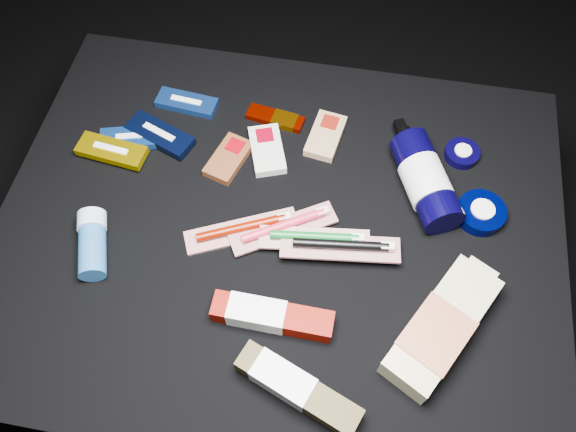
% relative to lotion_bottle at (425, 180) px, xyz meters
% --- Properties ---
extents(ground, '(3.00, 3.00, 0.00)m').
position_rel_lotion_bottle_xyz_m(ground, '(-0.24, -0.11, -0.44)').
color(ground, black).
rests_on(ground, ground).
extents(cloth_table, '(0.98, 0.78, 0.40)m').
position_rel_lotion_bottle_xyz_m(cloth_table, '(-0.24, -0.11, -0.24)').
color(cloth_table, black).
rests_on(cloth_table, ground).
extents(luna_bar_0, '(0.12, 0.06, 0.02)m').
position_rel_lotion_bottle_xyz_m(luna_bar_0, '(-0.47, 0.12, -0.03)').
color(luna_bar_0, '#1945A1').
rests_on(luna_bar_0, cloth_table).
extents(luna_bar_1, '(0.13, 0.08, 0.02)m').
position_rel_lotion_bottle_xyz_m(luna_bar_1, '(-0.54, 0.02, -0.03)').
color(luna_bar_1, '#1951B0').
rests_on(luna_bar_1, cloth_table).
extents(luna_bar_2, '(0.14, 0.09, 0.02)m').
position_rel_lotion_bottle_xyz_m(luna_bar_2, '(-0.49, 0.03, -0.02)').
color(luna_bar_2, black).
rests_on(luna_bar_2, cloth_table).
extents(luna_bar_3, '(0.13, 0.06, 0.02)m').
position_rel_lotion_bottle_xyz_m(luna_bar_3, '(-0.57, -0.02, -0.02)').
color(luna_bar_3, '#C29F00').
rests_on(luna_bar_3, cloth_table).
extents(clif_bar_0, '(0.08, 0.11, 0.02)m').
position_rel_lotion_bottle_xyz_m(clif_bar_0, '(-0.35, 0.01, -0.03)').
color(clif_bar_0, brown).
rests_on(clif_bar_0, cloth_table).
extents(clif_bar_1, '(0.09, 0.12, 0.02)m').
position_rel_lotion_bottle_xyz_m(clif_bar_1, '(-0.29, 0.04, -0.03)').
color(clif_bar_1, silver).
rests_on(clif_bar_1, cloth_table).
extents(clif_bar_2, '(0.07, 0.11, 0.02)m').
position_rel_lotion_bottle_xyz_m(clif_bar_2, '(-0.19, 0.09, -0.03)').
color(clif_bar_2, tan).
rests_on(clif_bar_2, cloth_table).
extents(power_bar, '(0.11, 0.05, 0.01)m').
position_rel_lotion_bottle_xyz_m(power_bar, '(-0.28, 0.11, -0.03)').
color(power_bar, '#730B00').
rests_on(power_bar, cloth_table).
extents(lotion_bottle, '(0.14, 0.23, 0.07)m').
position_rel_lotion_bottle_xyz_m(lotion_bottle, '(0.00, 0.00, 0.00)').
color(lotion_bottle, black).
rests_on(lotion_bottle, cloth_table).
extents(cream_tin_upper, '(0.06, 0.06, 0.02)m').
position_rel_lotion_bottle_xyz_m(cream_tin_upper, '(0.07, 0.09, -0.03)').
color(cream_tin_upper, black).
rests_on(cream_tin_upper, cloth_table).
extents(cream_tin_lower, '(0.08, 0.08, 0.03)m').
position_rel_lotion_bottle_xyz_m(cream_tin_lower, '(0.10, -0.03, -0.02)').
color(cream_tin_lower, black).
rests_on(cream_tin_lower, cloth_table).
extents(bodywash_bottle, '(0.18, 0.24, 0.05)m').
position_rel_lotion_bottle_xyz_m(bodywash_bottle, '(0.04, -0.26, -0.01)').
color(bodywash_bottle, '#C7BD88').
rests_on(bodywash_bottle, cloth_table).
extents(deodorant_stick, '(0.08, 0.12, 0.05)m').
position_rel_lotion_bottle_xyz_m(deodorant_stick, '(-0.53, -0.21, -0.01)').
color(deodorant_stick, '#235794').
rests_on(deodorant_stick, cloth_table).
extents(toothbrush_pack_0, '(0.20, 0.12, 0.02)m').
position_rel_lotion_bottle_xyz_m(toothbrush_pack_0, '(-0.30, -0.14, -0.03)').
color(toothbrush_pack_0, beige).
rests_on(toothbrush_pack_0, cloth_table).
extents(toothbrush_pack_1, '(0.18, 0.13, 0.02)m').
position_rel_lotion_bottle_xyz_m(toothbrush_pack_1, '(-0.23, -0.12, -0.02)').
color(toothbrush_pack_1, '#B6ADAA').
rests_on(toothbrush_pack_1, cloth_table).
extents(toothbrush_pack_2, '(0.19, 0.07, 0.02)m').
position_rel_lotion_bottle_xyz_m(toothbrush_pack_2, '(-0.17, -0.14, -0.01)').
color(toothbrush_pack_2, silver).
rests_on(toothbrush_pack_2, cloth_table).
extents(toothbrush_pack_3, '(0.20, 0.07, 0.02)m').
position_rel_lotion_bottle_xyz_m(toothbrush_pack_3, '(-0.13, -0.15, -0.01)').
color(toothbrush_pack_3, '#B0ABA4').
rests_on(toothbrush_pack_3, cloth_table).
extents(toothpaste_carton_red, '(0.19, 0.05, 0.04)m').
position_rel_lotion_bottle_xyz_m(toothpaste_carton_red, '(-0.23, -0.28, -0.02)').
color(toothpaste_carton_red, '#710900').
rests_on(toothpaste_carton_red, cloth_table).
extents(toothpaste_carton_green, '(0.20, 0.11, 0.04)m').
position_rel_lotion_bottle_xyz_m(toothpaste_carton_green, '(-0.17, -0.38, -0.01)').
color(toothpaste_carton_green, '#382E11').
rests_on(toothpaste_carton_green, cloth_table).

